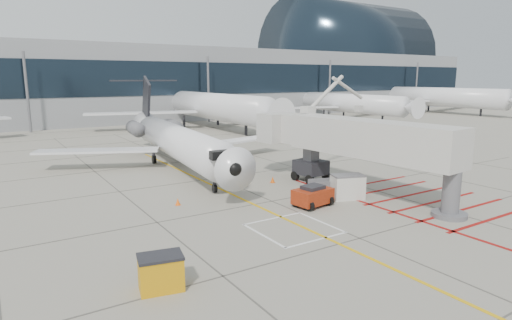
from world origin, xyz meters
TOP-DOWN VIEW (x-y plane):
  - ground_plane at (0.00, 0.00)m, footprint 260.00×260.00m
  - regional_jet at (-1.43, 15.26)m, footprint 27.99×33.66m
  - jet_bridge at (6.50, 1.64)m, footprint 10.00×18.37m
  - pushback_tug at (1.60, 1.69)m, footprint 2.68×1.88m
  - spill_bin at (-10.57, -3.70)m, footprint 1.85×1.42m
  - baggage_cart at (3.79, 3.19)m, footprint 2.15×1.73m
  - ground_power_unit at (4.71, 1.74)m, footprint 2.42×1.88m
  - cone_nose at (-5.68, 6.56)m, footprint 0.33×0.33m
  - cone_side at (2.98, 8.24)m, footprint 0.35×0.35m
  - terminal_building at (10.00, 70.00)m, footprint 180.00×28.00m
  - terminal_glass_band at (10.00, 55.95)m, footprint 180.00×0.10m
  - terminal_dome at (70.00, 70.00)m, footprint 40.00×28.00m
  - bg_aircraft_c at (15.64, 46.00)m, footprint 38.23×42.48m
  - bg_aircraft_d at (45.87, 46.00)m, footprint 33.34×37.04m
  - bg_aircraft_e at (74.36, 46.00)m, footprint 39.25×43.61m

SIDE VIEW (x-z plane):
  - ground_plane at x=0.00m, z-range 0.00..0.00m
  - cone_nose at x=-5.68m, z-range 0.00..0.45m
  - cone_side at x=2.98m, z-range 0.00..0.49m
  - baggage_cart at x=3.79m, z-range 0.00..1.18m
  - spill_bin at x=-10.57m, z-range 0.00..1.44m
  - pushback_tug at x=1.60m, z-range 0.00..1.45m
  - ground_power_unit at x=4.71m, z-range 0.00..1.68m
  - jet_bridge at x=6.50m, z-range 0.00..7.06m
  - regional_jet at x=-1.43m, z-range 0.00..8.14m
  - bg_aircraft_d at x=45.87m, z-range 0.00..11.11m
  - bg_aircraft_c at x=15.64m, z-range 0.00..12.74m
  - bg_aircraft_e at x=74.36m, z-range 0.00..13.08m
  - terminal_building at x=10.00m, z-range 0.00..14.00m
  - terminal_glass_band at x=10.00m, z-range 5.00..11.00m
  - terminal_dome at x=70.00m, z-range 0.00..28.00m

